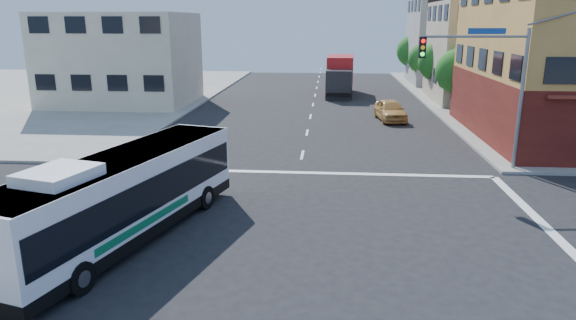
{
  "coord_description": "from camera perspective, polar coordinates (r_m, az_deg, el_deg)",
  "views": [
    {
      "loc": [
        1.46,
        -14.98,
        7.33
      ],
      "look_at": [
        -0.16,
        4.94,
        1.89
      ],
      "focal_mm": 32.0,
      "sensor_mm": 36.0,
      "label": 1
    }
  ],
  "objects": [
    {
      "name": "signal_mast_ne",
      "position": [
        26.81,
        21.42,
        9.18
      ],
      "size": [
        7.91,
        1.13,
        8.07
      ],
      "color": "gray",
      "rests_on": "ground"
    },
    {
      "name": "building_east_near",
      "position": [
        51.44,
        22.63,
        10.95
      ],
      "size": [
        12.06,
        10.06,
        9.0
      ],
      "color": "tan",
      "rests_on": "ground"
    },
    {
      "name": "street_tree_d",
      "position": [
        67.8,
        13.8,
        11.89
      ],
      "size": [
        4.0,
        4.0,
        6.03
      ],
      "color": "#362013",
      "rests_on": "ground"
    },
    {
      "name": "street_tree_c",
      "position": [
        59.95,
        14.95,
        11.03
      ],
      "size": [
        3.4,
        3.4,
        5.29
      ],
      "color": "#362013",
      "rests_on": "ground"
    },
    {
      "name": "parked_car",
      "position": [
        39.75,
        11.29,
        5.47
      ],
      "size": [
        2.4,
        4.81,
        1.57
      ],
      "primitive_type": "imported",
      "rotation": [
        0.0,
        0.0,
        0.12
      ],
      "color": "tan",
      "rests_on": "ground"
    },
    {
      "name": "ground",
      "position": [
        16.74,
        -0.85,
        -10.73
      ],
      "size": [
        120.0,
        120.0,
        0.0
      ],
      "primitive_type": "plane",
      "color": "black",
      "rests_on": "ground"
    },
    {
      "name": "transit_bus",
      "position": [
        18.28,
        -17.75,
        -3.76
      ],
      "size": [
        5.2,
        11.33,
        3.29
      ],
      "rotation": [
        0.0,
        0.0,
        -0.27
      ],
      "color": "black",
      "rests_on": "ground"
    },
    {
      "name": "building_east_far",
      "position": [
        64.88,
        18.93,
        12.39
      ],
      "size": [
        12.06,
        10.06,
        10.0
      ],
      "color": "#9D9D98",
      "rests_on": "ground"
    },
    {
      "name": "box_truck",
      "position": [
        52.89,
        5.8,
        9.22
      ],
      "size": [
        2.9,
        8.63,
        3.84
      ],
      "rotation": [
        0.0,
        0.0,
        -0.05
      ],
      "color": "black",
      "rests_on": "ground"
    },
    {
      "name": "building_west",
      "position": [
        48.72,
        -17.98,
        10.6
      ],
      "size": [
        12.06,
        10.06,
        8.0
      ],
      "color": "beige",
      "rests_on": "ground"
    },
    {
      "name": "street_tree_b",
      "position": [
        52.09,
        16.49,
        10.69
      ],
      "size": [
        3.8,
        3.8,
        5.79
      ],
      "color": "#362013",
      "rests_on": "ground"
    },
    {
      "name": "street_tree_a",
      "position": [
        44.31,
        18.52,
        9.62
      ],
      "size": [
        3.6,
        3.6,
        5.53
      ],
      "color": "#362013",
      "rests_on": "ground"
    }
  ]
}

